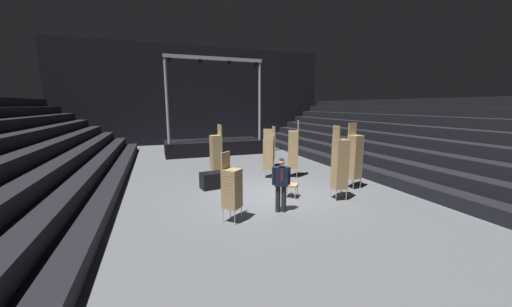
{
  "coord_description": "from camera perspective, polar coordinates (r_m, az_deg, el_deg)",
  "views": [
    {
      "loc": [
        -3.62,
        -9.09,
        3.22
      ],
      "look_at": [
        -0.06,
        0.79,
        1.4
      ],
      "focal_mm": 19.5,
      "sensor_mm": 36.0,
      "label": 1
    }
  ],
  "objects": [
    {
      "name": "chair_stack_front_left",
      "position": [
        11.44,
        19.57,
        -0.51
      ],
      "size": [
        0.5,
        0.5,
        2.56
      ],
      "rotation": [
        0.0,
        0.0,
        3.29
      ],
      "color": "#B2B5BA",
      "rests_on": "ground_plane"
    },
    {
      "name": "stage_riser",
      "position": [
        18.98,
        -8.63,
        1.82
      ],
      "size": [
        6.35,
        2.54,
        6.14
      ],
      "color": "black",
      "rests_on": "ground_plane"
    },
    {
      "name": "loose_chair_near_man",
      "position": [
        9.95,
        6.85,
        -5.9
      ],
      "size": [
        0.62,
        0.62,
        0.95
      ],
      "rotation": [
        0.0,
        0.0,
        4.0
      ],
      "color": "#B2B5BA",
      "rests_on": "ground_plane"
    },
    {
      "name": "ground_plane",
      "position": [
        10.31,
        1.83,
        -8.66
      ],
      "size": [
        22.0,
        30.0,
        0.1
      ],
      "primitive_type": "cube",
      "color": "#515459"
    },
    {
      "name": "equipment_road_case",
      "position": [
        11.11,
        -8.9,
        -5.44
      ],
      "size": [
        0.99,
        0.74,
        0.63
      ],
      "primitive_type": "cube",
      "rotation": [
        0.0,
        0.0,
        0.17
      ],
      "color": "black",
      "rests_on": "ground_plane"
    },
    {
      "name": "bleacher_bank_right",
      "position": [
        15.45,
        29.15,
        3.32
      ],
      "size": [
        6.0,
        24.0,
        3.6
      ],
      "rotation": [
        0.0,
        0.0,
        -1.57
      ],
      "color": "black",
      "rests_on": "ground_plane"
    },
    {
      "name": "chair_stack_rear_left",
      "position": [
        12.62,
        7.65,
        0.9
      ],
      "size": [
        0.59,
        0.59,
        2.56
      ],
      "rotation": [
        0.0,
        0.0,
        1.09
      ],
      "color": "#B2B5BA",
      "rests_on": "ground_plane"
    },
    {
      "name": "arena_end_wall",
      "position": [
        24.37,
        -11.49,
        11.49
      ],
      "size": [
        22.0,
        0.3,
        8.0
      ],
      "primitive_type": "cube",
      "color": "black",
      "rests_on": "ground_plane"
    },
    {
      "name": "chair_stack_front_right",
      "position": [
        14.72,
        2.92,
        1.43
      ],
      "size": [
        0.47,
        0.47,
        2.14
      ],
      "rotation": [
        0.0,
        0.0,
        1.51
      ],
      "color": "#B2B5BA",
      "rests_on": "ground_plane"
    },
    {
      "name": "chair_stack_rear_right",
      "position": [
        9.88,
        16.83,
        -1.93
      ],
      "size": [
        0.49,
        0.49,
        2.56
      ],
      "rotation": [
        0.0,
        0.0,
        4.59
      ],
      "color": "#B2B5BA",
      "rests_on": "ground_plane"
    },
    {
      "name": "chair_stack_mid_left",
      "position": [
        7.76,
        -5.02,
        -6.95
      ],
      "size": [
        0.62,
        0.62,
        1.96
      ],
      "rotation": [
        0.0,
        0.0,
        3.9
      ],
      "color": "#B2B5BA",
      "rests_on": "ground_plane"
    },
    {
      "name": "chair_stack_mid_centre",
      "position": [
        12.39,
        2.59,
        0.02
      ],
      "size": [
        0.6,
        0.6,
        2.22
      ],
      "rotation": [
        0.0,
        0.0,
        5.76
      ],
      "color": "#B2B5BA",
      "rests_on": "ground_plane"
    },
    {
      "name": "chair_stack_mid_right",
      "position": [
        12.41,
        -8.19,
        0.35
      ],
      "size": [
        0.5,
        0.5,
        2.39
      ],
      "rotation": [
        0.0,
        0.0,
        1.72
      ],
      "color": "#B2B5BA",
      "rests_on": "ground_plane"
    },
    {
      "name": "man_with_tie",
      "position": [
        8.46,
        5.18,
        -5.81
      ],
      "size": [
        0.57,
        0.33,
        1.68
      ],
      "rotation": [
        0.0,
        0.0,
        2.86
      ],
      "color": "black",
      "rests_on": "ground_plane"
    }
  ]
}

